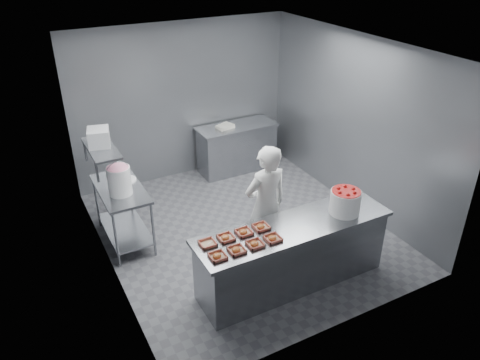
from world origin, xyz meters
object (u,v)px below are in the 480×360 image
(strawberry_tub, at_px, (345,201))
(appliance, at_px, (99,137))
(service_counter, at_px, (292,254))
(tray_5, at_px, (226,238))
(back_counter, at_px, (237,148))
(worker, at_px, (266,206))
(tray_4, at_px, (208,243))
(tray_7, at_px, (261,227))
(tray_0, at_px, (217,256))
(tray_6, at_px, (244,232))
(tray_3, at_px, (273,238))
(tray_1, at_px, (237,250))
(prep_table, at_px, (122,206))
(glaze_bucket, at_px, (119,180))
(tray_2, at_px, (255,244))

(strawberry_tub, height_order, appliance, appliance)
(service_counter, relative_size, tray_5, 13.88)
(back_counter, relative_size, worker, 0.86)
(tray_4, xyz_separation_m, tray_7, (0.72, -0.00, 0.00))
(tray_5, bearing_deg, tray_7, 0.00)
(appliance, bearing_deg, tray_0, -58.28)
(back_counter, relative_size, tray_0, 8.01)
(tray_6, bearing_deg, tray_0, -150.46)
(back_counter, relative_size, tray_3, 8.01)
(tray_4, relative_size, tray_6, 1.00)
(tray_1, height_order, tray_4, tray_1)
(service_counter, xyz_separation_m, appliance, (-1.82, 2.01, 1.23))
(prep_table, bearing_deg, back_counter, 27.01)
(glaze_bucket, xyz_separation_m, appliance, (-0.14, 0.23, 0.57))
(tray_5, height_order, tray_7, same)
(worker, bearing_deg, tray_3, 62.63)
(service_counter, relative_size, tray_6, 13.88)
(tray_0, relative_size, tray_4, 1.00)
(prep_table, relative_size, tray_1, 6.40)
(tray_4, bearing_deg, tray_5, -0.00)
(tray_1, relative_size, tray_3, 1.00)
(tray_1, bearing_deg, strawberry_tub, 2.86)
(back_counter, xyz_separation_m, tray_3, (-1.30, -3.39, 0.47))
(tray_0, xyz_separation_m, glaze_bucket, (-0.56, 1.91, 0.19))
(tray_6, xyz_separation_m, strawberry_tub, (1.37, -0.19, 0.15))
(service_counter, xyz_separation_m, back_counter, (0.90, 3.25, -0.00))
(tray_1, xyz_separation_m, glaze_bucket, (-0.80, 1.91, 0.19))
(back_counter, relative_size, tray_7, 8.01)
(tray_3, bearing_deg, back_counter, 69.01)
(back_counter, xyz_separation_m, tray_7, (-1.30, -3.11, 0.47))
(prep_table, relative_size, glaze_bucket, 2.45)
(glaze_bucket, bearing_deg, tray_0, -73.74)
(service_counter, height_order, tray_3, tray_3)
(appliance, bearing_deg, service_counter, -34.20)
(tray_7, bearing_deg, tray_6, 180.00)
(worker, relative_size, appliance, 5.52)
(tray_1, bearing_deg, tray_2, 0.00)
(prep_table, height_order, tray_5, tray_5)
(worker, distance_m, appliance, 2.40)
(worker, bearing_deg, tray_1, 39.44)
(tray_7, height_order, glaze_bucket, glaze_bucket)
(prep_table, relative_size, tray_0, 6.40)
(tray_5, relative_size, worker, 0.11)
(tray_0, bearing_deg, tray_7, 20.69)
(back_counter, relative_size, tray_4, 8.01)
(tray_5, bearing_deg, tray_3, -29.54)
(tray_1, distance_m, tray_6, 0.36)
(tray_3, bearing_deg, worker, 64.97)
(worker, bearing_deg, tray_0, 32.34)
(service_counter, distance_m, tray_0, 1.22)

